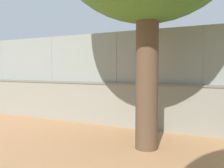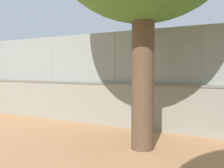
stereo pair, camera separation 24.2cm
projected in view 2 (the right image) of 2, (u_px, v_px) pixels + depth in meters
The scene contains 7 objects.
ground_plane at pixel (134, 97), 19.44m from camera, with size 260.00×260.00×0.00m, color tan.
perimeter_wall at pixel (52, 99), 10.98m from camera, with size 32.97×0.76×1.73m.
fence_panel_on_wall at pixel (51, 59), 10.87m from camera, with size 32.37×0.47×1.99m.
player_near_wall_returning at pixel (109, 87), 17.38m from camera, with size 1.22×0.76×1.65m.
player_at_service_line at pixel (175, 98), 10.72m from camera, with size 1.25×0.77×1.63m.
sports_ball at pixel (112, 105), 14.62m from camera, with size 0.17×0.17×0.17m, color #3399D8.
spare_ball_by_wall at pixel (57, 113), 11.85m from camera, with size 0.18×0.18×0.18m, color white.
Camera 2 is at (-6.99, 18.12, 2.23)m, focal length 38.40 mm.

